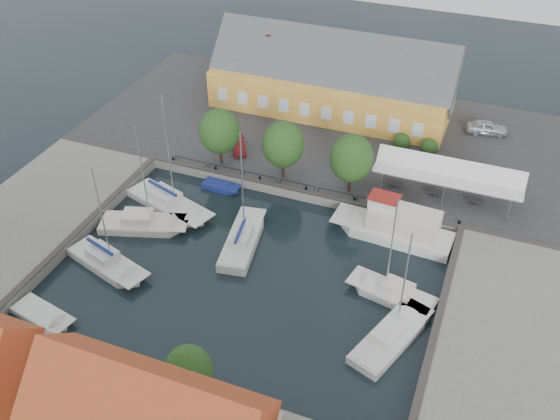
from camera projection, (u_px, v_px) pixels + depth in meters
name	position (u px, v px, depth m)	size (l,w,h in m)	color
ground	(255.00, 262.00, 55.05)	(140.00, 140.00, 0.00)	black
north_quay	(334.00, 134.00, 71.82)	(56.00, 26.00, 1.00)	#2D2D30
west_quay	(36.00, 215.00, 59.65)	(12.00, 24.00, 1.00)	slate
east_quay	(513.00, 344.00, 46.88)	(12.00, 24.00, 1.00)	slate
quay_edge_fittings	(275.00, 221.00, 57.93)	(56.00, 24.72, 0.40)	#383533
warehouse	(328.00, 80.00, 74.18)	(28.56, 14.00, 9.55)	gold
tent_canopy	(449.00, 174.00, 59.53)	(14.00, 4.00, 2.83)	white
quay_trees	(283.00, 144.00, 61.59)	(18.20, 4.20, 6.30)	black
car_silver	(487.00, 127.00, 70.51)	(1.83, 4.55, 1.55)	#B8BCC1
car_red	(238.00, 145.00, 67.72)	(1.37, 3.93, 1.30)	#551316
center_sailboat	(242.00, 242.00, 56.59)	(3.96, 8.91, 11.94)	silver
trawler	(397.00, 229.00, 57.12)	(11.52, 4.02, 5.00)	silver
east_boat_b	(393.00, 295.00, 51.35)	(7.74, 3.87, 10.32)	silver
east_boat_c	(390.00, 339.00, 47.61)	(5.28, 8.70, 10.76)	silver
west_boat_a	(168.00, 204.00, 61.39)	(10.21, 5.74, 12.98)	silver
west_boat_b	(142.00, 225.00, 58.78)	(8.75, 5.26, 11.42)	silver
west_boat_d	(107.00, 264.00, 54.44)	(8.74, 4.90, 11.33)	silver
launch_sw	(43.00, 316.00, 49.72)	(5.84, 3.16, 0.98)	silver
launch_nw	(221.00, 188.00, 63.99)	(4.12, 1.83, 0.88)	navy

